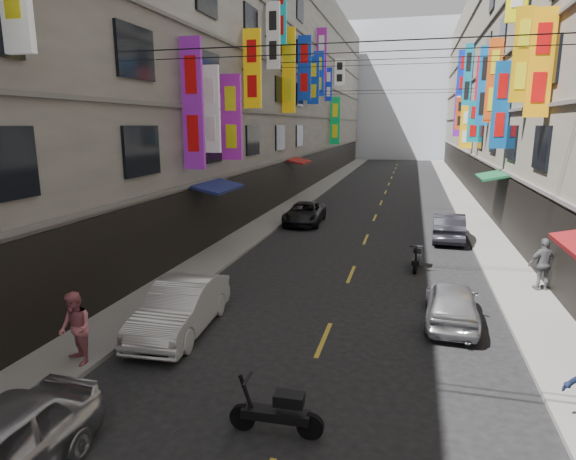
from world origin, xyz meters
The scene contains 16 objects.
sidewalk_left centered at (-6.00, 42.00, 0.06)m, with size 2.00×90.00×0.12m, color slate.
sidewalk_right centered at (6.00, 42.00, 0.06)m, with size 2.00×90.00×0.12m, color slate.
building_row_left centered at (-11.99, 42.00, 9.49)m, with size 10.14×90.00×19.00m.
haze_block centered at (0.00, 92.00, 11.00)m, with size 18.00×8.00×22.00m, color #B6BCCB.
shop_signage centered at (-0.16, 35.04, 9.14)m, with size 14.00×55.00×11.54m.
street_awnings centered at (-1.26, 26.00, 3.00)m, with size 13.99×35.20×0.41m.
overhead_cables centered at (0.00, 30.00, 8.80)m, with size 14.00×38.04×1.24m.
lane_markings centered at (0.00, 39.00, 0.00)m, with size 0.12×80.20×0.01m.
scooter_crossing centered at (-0.12, 13.78, 0.44)m, with size 1.80×0.50×1.14m.
scooter_far_right centered at (2.47, 25.39, 0.44)m, with size 0.53×1.80×1.14m.
car_left_mid centered at (-3.96, 17.54, 0.72)m, with size 1.51×4.34×1.43m, color silver.
car_left_far centered at (-3.86, 33.10, 0.62)m, with size 2.05×4.44×1.23m, color black.
car_right_mid centered at (3.40, 20.04, 0.62)m, with size 1.48×3.67×1.25m, color #B5B5BA.
car_right_far centered at (4.00, 30.83, 0.70)m, with size 1.47×4.23×1.39m, color #26252D.
pedestrian_lfar centered at (-5.40, 15.03, 1.00)m, with size 0.85×0.59×1.76m, color #C56873.
pedestrian_rfar centered at (6.60, 23.50, 1.03)m, with size 1.06×0.61×1.82m, color #5D5D5F.
Camera 1 is at (2.05, 6.08, 5.68)m, focal length 30.00 mm.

